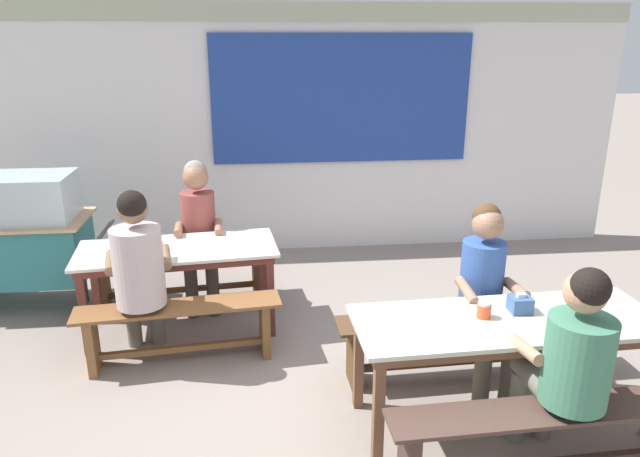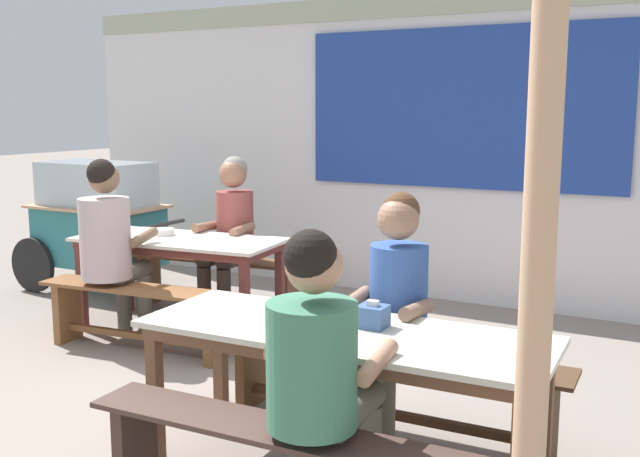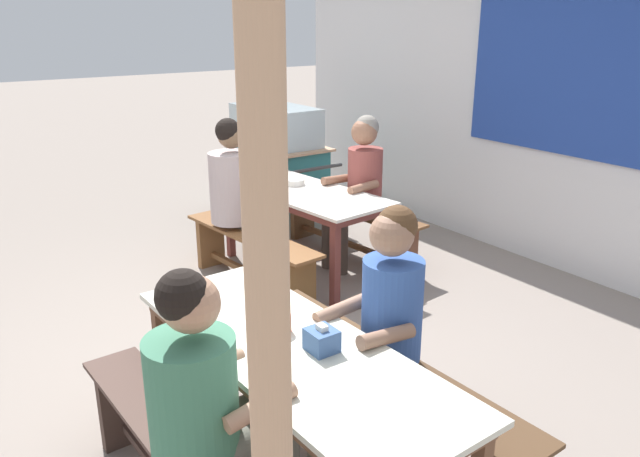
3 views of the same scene
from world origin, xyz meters
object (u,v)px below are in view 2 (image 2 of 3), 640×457
person_right_near_table (392,304)px  soup_bowl (163,232)px  wooden_support_post (536,304)px  food_cart (97,218)px  dining_table_far (179,248)px  bench_far_front (138,309)px  condiment_jar (319,312)px  dining_table_near (343,344)px  person_left_back_turned (110,240)px  bench_far_back (217,277)px  person_near_front (320,363)px  person_center_facing (231,226)px  tissue_box (373,316)px  bench_near_back (386,378)px

person_right_near_table → soup_bowl: 2.59m
soup_bowl → wooden_support_post: wooden_support_post is taller
person_right_near_table → wooden_support_post: 1.54m
food_cart → dining_table_far: bearing=-22.8°
bench_far_front → condiment_jar: size_ratio=15.02×
dining_table_near → person_left_back_turned: size_ratio=1.40×
bench_far_back → soup_bowl: (-0.13, -0.50, 0.44)m
person_near_front → person_left_back_turned: (-2.48, 1.44, 0.04)m
soup_bowl → person_center_facing: bearing=54.7°
food_cart → tissue_box: (3.72, -2.01, 0.08)m
dining_table_far → bench_far_front: size_ratio=1.08×
bench_far_back → bench_near_back: 2.63m
dining_table_near → person_left_back_turned: person_left_back_turned is taller
person_near_front → wooden_support_post: size_ratio=0.56×
food_cart → person_left_back_turned: size_ratio=1.13×
dining_table_near → person_center_facing: size_ratio=1.44×
bench_far_back → person_right_near_table: (2.24, -1.56, 0.43)m
wooden_support_post → bench_far_back: bearing=139.6°
person_left_back_turned → person_near_front: bearing=-30.1°
bench_far_back → food_cart: food_cart is taller
bench_far_front → person_center_facing: (0.07, 1.03, 0.45)m
dining_table_far → tissue_box: (2.25, -1.40, 0.13)m
condiment_jar → soup_bowl: 2.64m
person_right_near_table → bench_near_back: bearing=126.7°
tissue_box → condiment_jar: bearing=-168.9°
tissue_box → condiment_jar: size_ratio=1.27×
wooden_support_post → dining_table_near: bearing=145.2°
wooden_support_post → soup_bowl: bearing=146.4°
person_near_front → wooden_support_post: wooden_support_post is taller
bench_far_back → condiment_jar: (2.06, -1.99, 0.47)m
dining_table_near → person_right_near_table: (0.04, 0.46, 0.08)m
person_near_front → person_right_near_table: 0.94m
tissue_box → wooden_support_post: 1.22m
tissue_box → food_cart: bearing=151.6°
bench_far_front → condiment_jar: bearing=-25.0°
bench_far_front → bench_near_back: (2.06, -0.39, 0.00)m
dining_table_near → person_right_near_table: bearing=84.9°
soup_bowl → person_right_near_table: bearing=-24.0°
dining_table_far → person_center_facing: size_ratio=1.25×
condiment_jar → person_center_facing: bearing=134.0°
person_left_back_turned → food_cart: bearing=138.3°
dining_table_far → person_center_facing: (0.13, 0.49, 0.11)m
food_cart → bench_far_back: bearing=-3.1°
food_cart → person_center_facing: (1.60, -0.13, 0.07)m
person_center_facing → food_cart: bearing=175.4°
person_left_back_turned → wooden_support_post: wooden_support_post is taller
food_cart → person_right_near_table: (3.65, -1.63, 0.04)m
food_cart → wooden_support_post: 5.39m
bench_far_back → bench_far_front: 1.09m
bench_far_front → person_center_facing: bearing=86.0°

